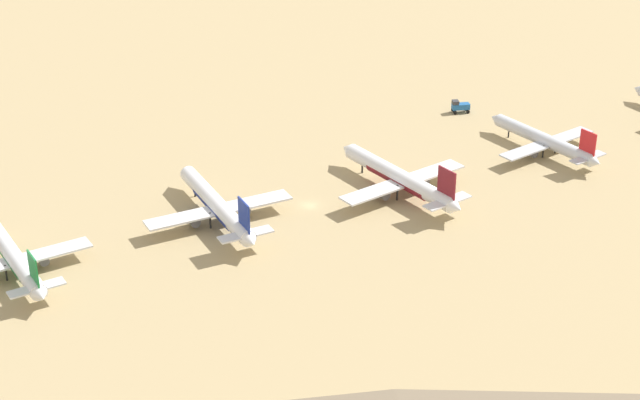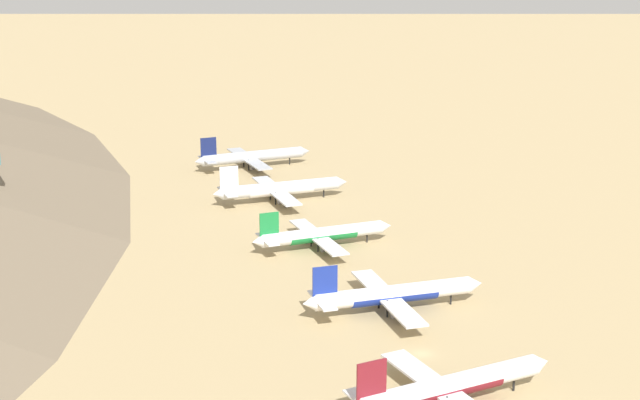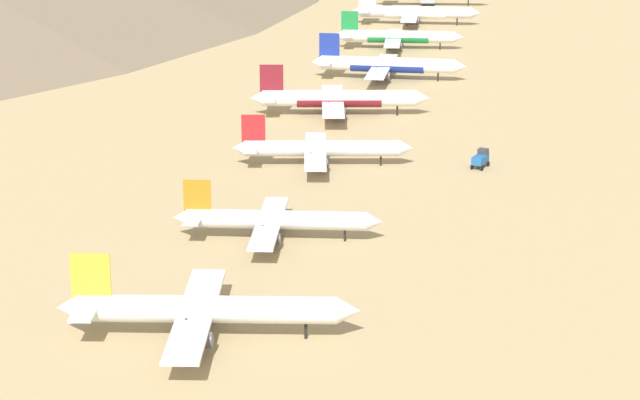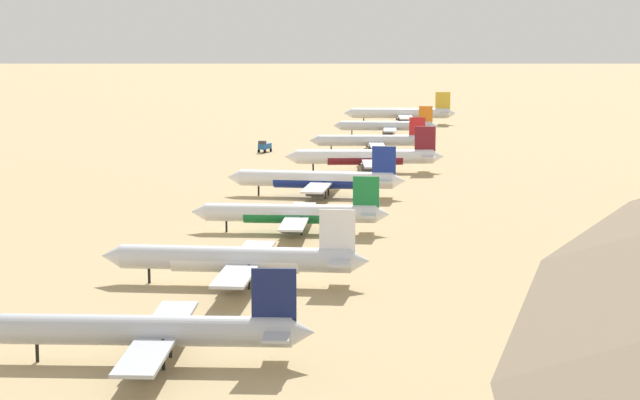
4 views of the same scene
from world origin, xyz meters
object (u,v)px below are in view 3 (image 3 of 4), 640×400
parked_jet_1 (274,220)px  parked_jet_5 (397,37)px  parked_jet_0 (203,310)px  parked_jet_6 (414,12)px  service_truck (481,158)px  parked_jet_3 (338,99)px  parked_jet_4 (386,65)px  parked_jet_2 (320,149)px

parked_jet_1 → parked_jet_5: bearing=78.9°
parked_jet_0 → parked_jet_1: 45.63m
parked_jet_6 → service_truck: (-2.82, -190.59, -2.36)m
parked_jet_3 → parked_jet_5: parked_jet_3 is taller
parked_jet_5 → parked_jet_4: bearing=-98.2°
parked_jet_1 → parked_jet_6: size_ratio=0.83×
parked_jet_2 → parked_jet_4: bearing=77.2°
parked_jet_3 → parked_jet_5: 95.50m
parked_jet_0 → service_truck: parked_jet_0 is taller
parked_jet_2 → service_truck: parked_jet_2 is taller
parked_jet_0 → parked_jet_2: 96.27m
parked_jet_4 → service_truck: size_ratio=7.85×
parked_jet_2 → parked_jet_3: size_ratio=0.87×
parked_jet_3 → parked_jet_4: parked_jet_3 is taller
parked_jet_4 → service_truck: parked_jet_4 is taller
parked_jet_2 → parked_jet_3: 47.70m
parked_jet_4 → parked_jet_5: parked_jet_4 is taller
parked_jet_5 → parked_jet_3: bearing=-103.5°
parked_jet_5 → parked_jet_6: bearing=78.3°
parked_jet_5 → parked_jet_6: parked_jet_6 is taller
service_truck → parked_jet_5: bearing=92.9°
parked_jet_5 → parked_jet_0: bearing=-101.3°
parked_jet_2 → parked_jet_5: 142.96m
parked_jet_0 → parked_jet_1: parked_jet_0 is taller
parked_jet_1 → parked_jet_3: parked_jet_3 is taller
parked_jet_1 → parked_jet_2: (9.31, 49.79, 0.14)m
parked_jet_1 → parked_jet_6: parked_jet_6 is taller
parked_jet_0 → service_truck: size_ratio=7.90×
parked_jet_3 → parked_jet_6: 144.67m
parked_jet_0 → parked_jet_2: (19.14, 94.35, -0.52)m
parked_jet_2 → parked_jet_6: parked_jet_6 is taller
parked_jet_3 → parked_jet_4: bearing=70.9°
parked_jet_4 → parked_jet_6: (16.91, 96.50, 0.12)m
parked_jet_2 → parked_jet_0: bearing=-101.5°
parked_jet_4 → parked_jet_6: size_ratio=0.97×
parked_jet_3 → parked_jet_6: (32.32, 141.01, 0.07)m
parked_jet_0 → parked_jet_5: parked_jet_0 is taller
parked_jet_0 → parked_jet_4: size_ratio=1.01×
parked_jet_0 → parked_jet_6: bearing=78.6°
parked_jet_0 → parked_jet_3: bearing=80.1°
parked_jet_6 → service_truck: bearing=-90.8°
parked_jet_2 → service_truck: bearing=-3.6°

